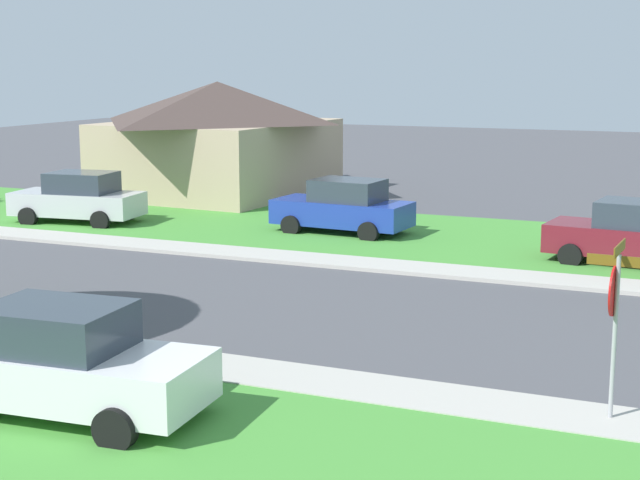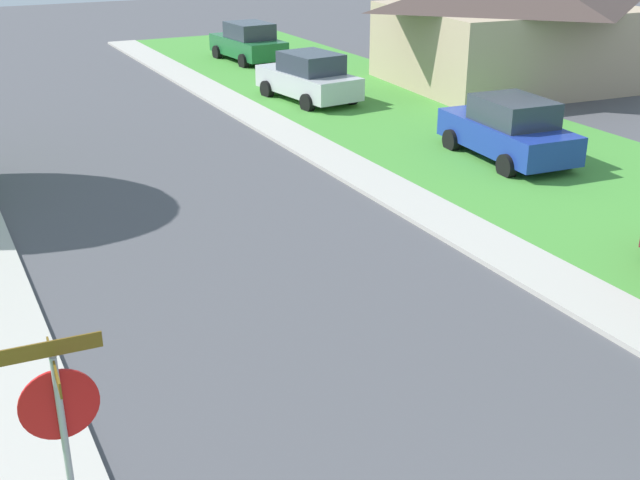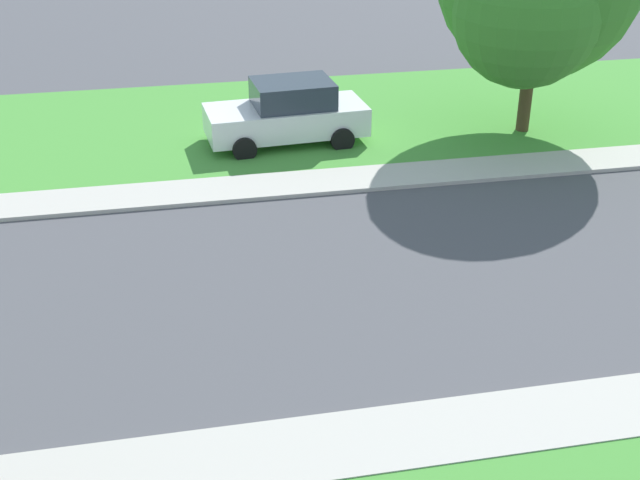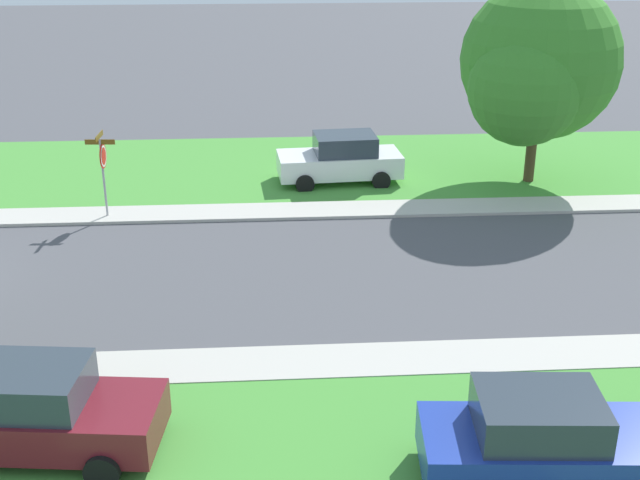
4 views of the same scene
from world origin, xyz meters
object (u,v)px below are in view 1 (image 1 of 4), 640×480
Objects in this scene: stop_sign_far_corner at (615,302)px; car_blue_kerbside_mid at (343,207)px; car_silver_across_road at (79,198)px; car_white_near_corner at (65,363)px; car_maroon_driveway_right at (633,234)px; house_right_setback at (218,137)px.

car_blue_kerbside_mid is at bearing 35.77° from stop_sign_far_corner.
car_silver_across_road is at bearing 100.37° from car_blue_kerbside_mid.
car_blue_kerbside_mid is 1.00× the size of car_white_near_corner.
stop_sign_far_corner is at bearing -122.45° from car_silver_across_road.
car_maroon_driveway_right is at bearing -89.46° from car_silver_across_road.
stop_sign_far_corner is at bearing -144.23° from car_blue_kerbside_mid.
car_blue_kerbside_mid is at bearing 7.05° from car_white_near_corner.
stop_sign_far_corner reaches higher than car_maroon_driveway_right.
house_right_setback is (8.24, -0.77, 1.50)m from car_silver_across_road.
car_blue_kerbside_mid is (1.46, 8.85, 0.00)m from car_maroon_driveway_right.
car_blue_kerbside_mid is 16.59m from car_white_near_corner.
house_right_setback reaches higher than car_blue_kerbside_mid.
car_white_near_corner is at bearing -172.95° from car_blue_kerbside_mid.
house_right_setback is (20.06, 17.83, 0.49)m from stop_sign_far_corner.
car_maroon_driveway_right and car_blue_kerbside_mid have the same top height.
car_white_near_corner is (-15.01, 6.81, 0.00)m from car_maroon_driveway_right.
car_white_near_corner is at bearing -156.21° from house_right_setback.
house_right_setback is at bearing 41.63° from stop_sign_far_corner.
car_white_near_corner is (-14.84, -10.94, 0.00)m from car_silver_across_road.
car_silver_across_road is 8.41m from house_right_setback.
car_maroon_driveway_right is 16.48m from car_white_near_corner.
car_white_near_corner is at bearing -143.59° from car_silver_across_road.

